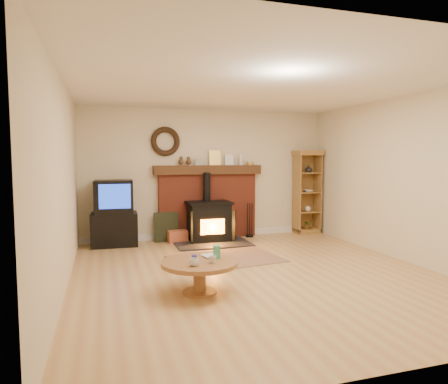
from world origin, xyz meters
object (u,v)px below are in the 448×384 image
object	(u,v)px
wood_stove	(209,222)
tv_unit	(114,214)
coffee_table	(200,267)
curio_cabinet	(307,192)

from	to	relation	value
wood_stove	tv_unit	size ratio (longest dim) A/B	1.15
tv_unit	coffee_table	xyz separation A→B (m)	(0.91, -3.04, -0.26)
tv_unit	curio_cabinet	world-z (taller)	curio_cabinet
wood_stove	curio_cabinet	size ratio (longest dim) A/B	0.78
coffee_table	wood_stove	bearing A→B (deg)	73.09
curio_cabinet	coffee_table	world-z (taller)	curio_cabinet
coffee_table	curio_cabinet	bearing A→B (deg)	45.06
tv_unit	coffee_table	distance (m)	3.18
curio_cabinet	wood_stove	bearing A→B (deg)	-173.03
wood_stove	coffee_table	bearing A→B (deg)	-106.91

